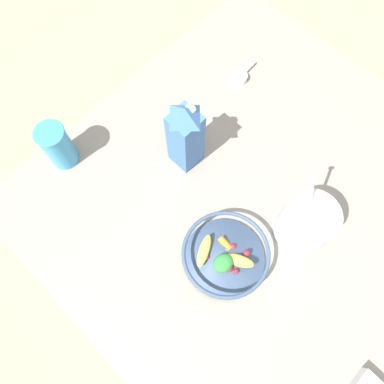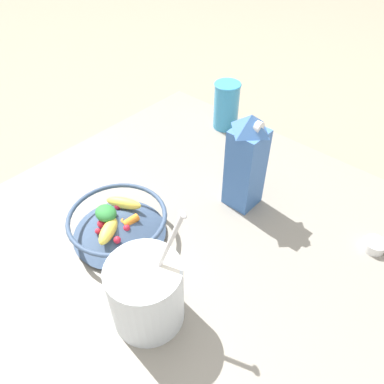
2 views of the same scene
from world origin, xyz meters
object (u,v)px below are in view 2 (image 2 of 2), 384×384
(fruit_bowl, at_px, (118,224))
(yogurt_tub, at_px, (147,292))
(drinking_cup, at_px, (226,105))
(milk_carton, at_px, (246,162))

(fruit_bowl, distance_m, yogurt_tub, 0.21)
(fruit_bowl, bearing_deg, drinking_cup, 11.14)
(yogurt_tub, height_order, drinking_cup, yogurt_tub)
(fruit_bowl, bearing_deg, milk_carton, -26.92)
(fruit_bowl, bearing_deg, yogurt_tub, -115.18)
(fruit_bowl, relative_size, yogurt_tub, 0.87)
(drinking_cup, bearing_deg, milk_carton, -135.24)
(fruit_bowl, height_order, drinking_cup, drinking_cup)
(drinking_cup, bearing_deg, fruit_bowl, -168.86)
(fruit_bowl, relative_size, drinking_cup, 1.50)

